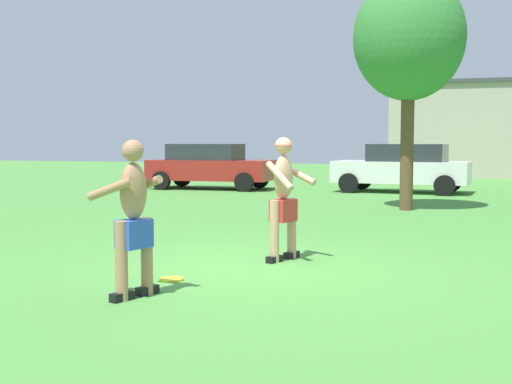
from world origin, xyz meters
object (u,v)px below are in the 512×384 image
Objects in this scene: car_red_mid_lot at (210,165)px; tree_right_field at (409,39)px; player_in_blue at (133,215)px; frisbee at (172,279)px; car_white_near_post at (403,167)px; player_with_cap at (284,193)px.

car_red_mid_lot is 9.40m from tree_right_field.
car_red_mid_lot is (-5.23, 15.02, -0.05)m from player_in_blue.
tree_right_field is at bearing 78.83° from player_in_blue.
frisbee is at bearing 89.69° from player_in_blue.
car_white_near_post is 6.50m from tree_right_field.
player_with_cap reaches higher than car_white_near_post.
player_with_cap is 2.73m from player_in_blue.
player_with_cap is 0.40× the size of car_red_mid_lot.
player_in_blue is at bearing -101.17° from tree_right_field.
car_red_mid_lot is (-6.15, 12.45, -0.12)m from player_with_cap.
frisbee is 0.05× the size of tree_right_field.
frisbee is (0.00, 0.90, -0.86)m from player_in_blue.
tree_right_field is at bearing -83.88° from car_white_near_post.
player_in_blue reaches higher than frisbee.
frisbee is at bearing -102.22° from tree_right_field.
car_white_near_post is (0.43, 12.94, -0.12)m from player_with_cap.
player_with_cap is 2.12m from frisbee.
player_in_blue is 15.91m from car_red_mid_lot.
player_in_blue is 10.60m from tree_right_field.
player_in_blue reaches higher than car_white_near_post.
player_with_cap reaches higher than frisbee.
car_white_near_post is (1.36, 15.51, -0.05)m from player_in_blue.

